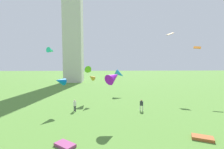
# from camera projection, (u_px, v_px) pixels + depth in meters

# --- Properties ---
(person_1) EXTENTS (0.52, 0.44, 1.73)m
(person_1) POSITION_uv_depth(u_px,v_px,m) (141.00, 105.00, 24.73)
(person_1) COLOR silver
(person_1) RESTS_ON ground_plane
(person_2) EXTENTS (0.48, 0.52, 1.74)m
(person_2) POSITION_uv_depth(u_px,v_px,m) (75.00, 105.00, 24.59)
(person_2) COLOR #2D3338
(person_2) RESTS_ON ground_plane
(kite_flying_0) EXTENTS (1.75, 2.39, 1.84)m
(kite_flying_0) POSITION_uv_depth(u_px,v_px,m) (89.00, 71.00, 31.53)
(kite_flying_0) COLOR #5FD117
(kite_flying_1) EXTENTS (1.59, 1.33, 0.66)m
(kite_flying_1) POSITION_uv_depth(u_px,v_px,m) (197.00, 48.00, 32.60)
(kite_flying_1) COLOR #B65A03
(kite_flying_2) EXTENTS (2.62, 2.02, 2.09)m
(kite_flying_2) POSITION_uv_depth(u_px,v_px,m) (120.00, 74.00, 36.89)
(kite_flying_2) COLOR #2994C7
(kite_flying_3) EXTENTS (1.53, 1.70, 1.30)m
(kite_flying_3) POSITION_uv_depth(u_px,v_px,m) (91.00, 77.00, 29.17)
(kite_flying_3) COLOR gold
(kite_flying_4) EXTENTS (1.41, 0.99, 0.68)m
(kite_flying_4) POSITION_uv_depth(u_px,v_px,m) (170.00, 34.00, 36.52)
(kite_flying_4) COLOR orange
(kite_flying_5) EXTENTS (1.87, 2.18, 1.44)m
(kite_flying_5) POSITION_uv_depth(u_px,v_px,m) (51.00, 51.00, 35.77)
(kite_flying_5) COLOR #26DCA6
(kite_flying_6) EXTENTS (1.92, 2.07, 1.46)m
(kite_flying_6) POSITION_uv_depth(u_px,v_px,m) (60.00, 81.00, 23.85)
(kite_flying_6) COLOR #0561BA
(kite_flying_7) EXTENTS (2.52, 2.59, 1.91)m
(kite_flying_7) POSITION_uv_depth(u_px,v_px,m) (114.00, 77.00, 20.51)
(kite_flying_7) COLOR purple
(kite_bundle_1) EXTENTS (2.18, 1.78, 0.29)m
(kite_bundle_1) POSITION_uv_depth(u_px,v_px,m) (203.00, 138.00, 15.80)
(kite_bundle_1) COLOR #A85729
(kite_bundle_1) RESTS_ON ground_plane
(kite_bundle_2) EXTENTS (2.08, 1.93, 0.28)m
(kite_bundle_2) POSITION_uv_depth(u_px,v_px,m) (65.00, 145.00, 14.47)
(kite_bundle_2) COLOR #963D72
(kite_bundle_2) RESTS_ON ground_plane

